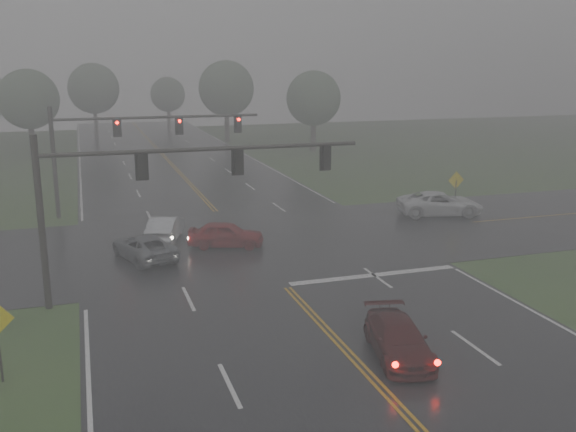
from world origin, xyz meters
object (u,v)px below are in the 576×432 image
object	(u,v)px
signal_gantry_far	(121,138)
signal_gantry_near	(148,182)
pickup_white	(439,215)
sedan_maroon	(398,356)
sedan_red	(226,247)
car_grey	(145,259)
sedan_silver	(166,240)

from	to	relation	value
signal_gantry_far	signal_gantry_near	bearing A→B (deg)	-89.95
pickup_white	signal_gantry_far	world-z (taller)	signal_gantry_far
sedan_maroon	sedan_red	xyz separation A→B (m)	(-2.75, 15.13, 0.00)
sedan_red	car_grey	world-z (taller)	sedan_red
sedan_maroon	pickup_white	bearing A→B (deg)	67.24
pickup_white	signal_gantry_near	distance (m)	22.75
signal_gantry_near	sedan_maroon	bearing A→B (deg)	-48.82
signal_gantry_near	sedan_silver	bearing A→B (deg)	79.33
car_grey	sedan_maroon	bearing A→B (deg)	99.47
pickup_white	signal_gantry_near	xyz separation A→B (m)	(-19.96, -9.66, 5.10)
sedan_maroon	signal_gantry_near	world-z (taller)	signal_gantry_near
signal_gantry_far	sedan_maroon	bearing A→B (deg)	-73.50
pickup_white	car_grey	bearing A→B (deg)	114.81
sedan_red	signal_gantry_near	world-z (taller)	signal_gantry_near
car_grey	signal_gantry_far	xyz separation A→B (m)	(-0.19, 11.04, 5.12)
sedan_red	pickup_white	distance (m)	15.55
signal_gantry_far	sedan_red	bearing A→B (deg)	-64.95
car_grey	pickup_white	xyz separation A→B (m)	(19.78, 3.99, 0.00)
signal_gantry_far	car_grey	bearing A→B (deg)	-89.01
sedan_red	sedan_maroon	bearing A→B (deg)	-151.20
sedan_maroon	car_grey	bearing A→B (deg)	128.91
sedan_silver	signal_gantry_near	size ratio (longest dim) A/B	0.31
sedan_silver	sedan_red	bearing A→B (deg)	159.61
sedan_maroon	sedan_silver	xyz separation A→B (m)	(-5.75, 17.57, 0.00)
sedan_maroon	signal_gantry_far	bearing A→B (deg)	118.24
car_grey	pickup_white	world-z (taller)	pickup_white
car_grey	pickup_white	size ratio (longest dim) A/B	0.82
sedan_red	sedan_silver	bearing A→B (deg)	69.36
sedan_maroon	sedan_red	bearing A→B (deg)	112.06
sedan_maroon	pickup_white	world-z (taller)	pickup_white
sedan_maroon	sedan_red	size ratio (longest dim) A/B	1.05
sedan_silver	pickup_white	bearing A→B (deg)	-159.34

